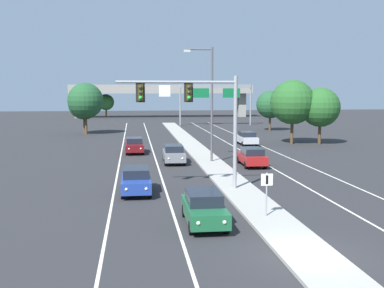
{
  "coord_description": "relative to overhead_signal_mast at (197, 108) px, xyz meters",
  "views": [
    {
      "loc": [
        -6.7,
        -16.91,
        6.46
      ],
      "look_at": [
        -3.2,
        10.94,
        3.2
      ],
      "focal_mm": 43.68,
      "sensor_mm": 36.0,
      "label": 1
    }
  ],
  "objects": [
    {
      "name": "ground_plane",
      "position": [
        2.7,
        -12.14,
        -5.35
      ],
      "size": [
        260.0,
        260.0,
        0.0
      ],
      "primitive_type": "plane",
      "color": "#28282B"
    },
    {
      "name": "median_island",
      "position": [
        2.7,
        5.86,
        -5.27
      ],
      "size": [
        2.4,
        110.0,
        0.15
      ],
      "primitive_type": "cube",
      "color": "#9E9B93",
      "rests_on": "ground"
    },
    {
      "name": "lane_stripe_oncoming_center",
      "position": [
        -2.0,
        12.86,
        -5.34
      ],
      "size": [
        0.14,
        100.0,
        0.01
      ],
      "primitive_type": "cube",
      "color": "silver",
      "rests_on": "ground"
    },
    {
      "name": "lane_stripe_receding_center",
      "position": [
        7.4,
        12.86,
        -5.34
      ],
      "size": [
        0.14,
        100.0,
        0.01
      ],
      "primitive_type": "cube",
      "color": "silver",
      "rests_on": "ground"
    },
    {
      "name": "edge_stripe_left",
      "position": [
        -5.3,
        12.86,
        -5.34
      ],
      "size": [
        0.14,
        100.0,
        0.01
      ],
      "primitive_type": "cube",
      "color": "silver",
      "rests_on": "ground"
    },
    {
      "name": "edge_stripe_right",
      "position": [
        10.7,
        12.86,
        -5.34
      ],
      "size": [
        0.14,
        100.0,
        0.01
      ],
      "primitive_type": "cube",
      "color": "silver",
      "rests_on": "ground"
    },
    {
      "name": "overhead_signal_mast",
      "position": [
        0.0,
        0.0,
        0.0
      ],
      "size": [
        7.6,
        0.44,
        7.2
      ],
      "color": "gray",
      "rests_on": "median_island"
    },
    {
      "name": "median_sign_post",
      "position": [
        2.58,
        -6.75,
        -3.76
      ],
      "size": [
        0.6,
        0.1,
        2.2
      ],
      "color": "gray",
      "rests_on": "median_island"
    },
    {
      "name": "street_lamp_median",
      "position": [
        2.65,
        11.59,
        0.45
      ],
      "size": [
        2.58,
        0.28,
        10.0
      ],
      "color": "#4C4C51",
      "rests_on": "median_island"
    },
    {
      "name": "car_oncoming_green",
      "position": [
        -0.68,
        -7.34,
        -4.53
      ],
      "size": [
        1.84,
        4.48,
        1.58
      ],
      "color": "#195633",
      "rests_on": "ground"
    },
    {
      "name": "car_oncoming_blue",
      "position": [
        -3.9,
        0.03,
        -4.53
      ],
      "size": [
        1.82,
        4.47,
        1.58
      ],
      "color": "navy",
      "rests_on": "ground"
    },
    {
      "name": "car_oncoming_grey",
      "position": [
        -0.49,
        11.86,
        -4.53
      ],
      "size": [
        1.88,
        4.49,
        1.58
      ],
      "color": "slate",
      "rests_on": "ground"
    },
    {
      "name": "car_oncoming_darkred",
      "position": [
        -3.96,
        18.87,
        -4.53
      ],
      "size": [
        1.9,
        4.5,
        1.58
      ],
      "color": "#5B0F14",
      "rests_on": "ground"
    },
    {
      "name": "car_receding_red",
      "position": [
        5.96,
        9.32,
        -4.53
      ],
      "size": [
        1.92,
        4.51,
        1.58
      ],
      "color": "maroon",
      "rests_on": "ground"
    },
    {
      "name": "car_receding_silver",
      "position": [
        9.23,
        24.4,
        -4.53
      ],
      "size": [
        1.84,
        4.48,
        1.58
      ],
      "color": "#B7B7BC",
      "rests_on": "ground"
    },
    {
      "name": "highway_sign_gantry",
      "position": [
        10.9,
        54.84,
        0.82
      ],
      "size": [
        13.28,
        0.42,
        7.5
      ],
      "color": "gray",
      "rests_on": "ground"
    },
    {
      "name": "overpass_bridge",
      "position": [
        2.7,
        81.44,
        0.44
      ],
      "size": [
        42.4,
        6.4,
        7.65
      ],
      "color": "gray",
      "rests_on": "ground"
    },
    {
      "name": "tree_far_right_a",
      "position": [
        14.82,
        24.67,
        -0.35
      ],
      "size": [
        5.29,
        5.29,
        7.65
      ],
      "color": "#4C3823",
      "rests_on": "ground"
    },
    {
      "name": "tree_far_left_a",
      "position": [
        -10.9,
        40.4,
        -0.45
      ],
      "size": [
        5.18,
        5.18,
        7.49
      ],
      "color": "#4C3823",
      "rests_on": "ground"
    },
    {
      "name": "tree_far_left_b",
      "position": [
        -11.24,
        41.5,
        -0.94
      ],
      "size": [
        4.66,
        4.66,
        6.74
      ],
      "color": "#4C3823",
      "rests_on": "ground"
    },
    {
      "name": "tree_far_right_b",
      "position": [
        17.53,
        42.9,
        -1.2
      ],
      "size": [
        4.38,
        4.38,
        6.34
      ],
      "color": "#4C3823",
      "rests_on": "ground"
    },
    {
      "name": "tree_far_left_c",
      "position": [
        -10.37,
        82.72,
        -1.78
      ],
      "size": [
        3.78,
        3.78,
        5.47
      ],
      "color": "#4C3823",
      "rests_on": "ground"
    },
    {
      "name": "tree_far_right_c",
      "position": [
        18.0,
        23.99,
        -0.95
      ],
      "size": [
        4.65,
        4.65,
        6.73
      ],
      "color": "#4C3823",
      "rests_on": "ground"
    }
  ]
}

